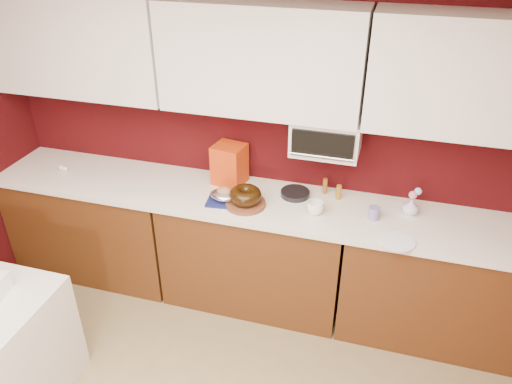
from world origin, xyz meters
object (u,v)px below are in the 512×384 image
object	(u,v)px
toaster_oven	(326,135)
bundt_cake	(245,195)
flower_vase	(411,206)
blue_jar	(374,213)
coffee_mug	(315,207)
pandoro_box	(230,164)
foil_ham_nest	(224,195)

from	to	relation	value
toaster_oven	bundt_cake	xyz separation A→B (m)	(-0.49, -0.26, -0.40)
flower_vase	blue_jar	bearing A→B (deg)	-151.03
coffee_mug	pandoro_box	bearing A→B (deg)	160.00
bundt_cake	toaster_oven	bearing A→B (deg)	28.56
blue_jar	flower_vase	bearing A→B (deg)	28.97
toaster_oven	foil_ham_nest	distance (m)	0.81
pandoro_box	blue_jar	bearing A→B (deg)	-1.10
coffee_mug	blue_jar	bearing A→B (deg)	6.82
toaster_oven	pandoro_box	distance (m)	0.77
blue_jar	flower_vase	world-z (taller)	flower_vase
bundt_cake	blue_jar	world-z (taller)	bundt_cake
coffee_mug	bundt_cake	bearing A→B (deg)	-176.24
toaster_oven	blue_jar	xyz separation A→B (m)	(0.38, -0.19, -0.43)
toaster_oven	flower_vase	bearing A→B (deg)	-5.67
toaster_oven	coffee_mug	distance (m)	0.48
pandoro_box	foil_ham_nest	bearing A→B (deg)	-69.54
foil_ham_nest	blue_jar	size ratio (longest dim) A/B	2.19
bundt_cake	blue_jar	distance (m)	0.87
toaster_oven	bundt_cake	bearing A→B (deg)	-151.44
foil_ham_nest	coffee_mug	distance (m)	0.64
flower_vase	pandoro_box	bearing A→B (deg)	176.59
bundt_cake	flower_vase	bearing A→B (deg)	10.60
foil_ham_nest	pandoro_box	world-z (taller)	pandoro_box
toaster_oven	bundt_cake	size ratio (longest dim) A/B	2.01
pandoro_box	flower_vase	bearing A→B (deg)	6.30
bundt_cake	blue_jar	bearing A→B (deg)	5.12
coffee_mug	foil_ham_nest	bearing A→B (deg)	-177.94
toaster_oven	coffee_mug	bearing A→B (deg)	-91.59
toaster_oven	coffee_mug	size ratio (longest dim) A/B	4.17
pandoro_box	blue_jar	size ratio (longest dim) A/B	3.38
pandoro_box	blue_jar	distance (m)	1.09
pandoro_box	flower_vase	world-z (taller)	pandoro_box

